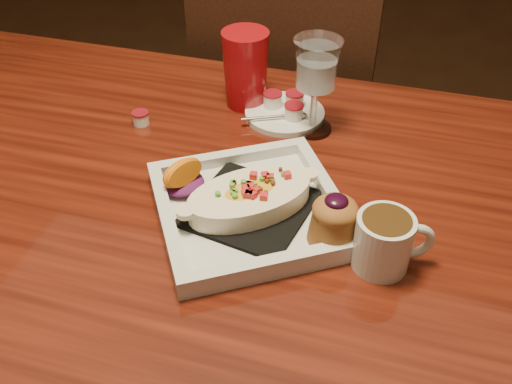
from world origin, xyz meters
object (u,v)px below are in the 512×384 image
(goblet, at_px, (316,70))
(red_tumbler, at_px, (246,69))
(table, at_px, (194,256))
(saucer, at_px, (284,111))
(chair_far, at_px, (288,123))
(coffee_mug, at_px, (385,240))
(plate, at_px, (259,206))

(goblet, bearing_deg, red_tumbler, 158.75)
(table, height_order, red_tumbler, red_tumbler)
(goblet, distance_m, saucer, 0.12)
(red_tumbler, bearing_deg, chair_far, 88.50)
(chair_far, distance_m, saucer, 0.44)
(goblet, bearing_deg, chair_far, 108.44)
(red_tumbler, bearing_deg, table, -88.39)
(chair_far, height_order, coffee_mug, chair_far)
(table, distance_m, saucer, 0.31)
(table, xyz_separation_m, saucer, (0.07, 0.28, 0.11))
(goblet, distance_m, red_tumbler, 0.15)
(table, bearing_deg, coffee_mug, -6.40)
(coffee_mug, height_order, saucer, coffee_mug)
(saucer, bearing_deg, plate, -83.12)
(plate, height_order, red_tumbler, red_tumbler)
(chair_far, xyz_separation_m, plate, (0.10, -0.62, 0.27))
(table, xyz_separation_m, goblet, (0.13, 0.25, 0.21))
(chair_far, xyz_separation_m, coffee_mug, (0.28, -0.66, 0.28))
(table, height_order, chair_far, chair_far)
(table, bearing_deg, saucer, 76.12)
(coffee_mug, bearing_deg, table, 153.77)
(plate, bearing_deg, red_tumbler, 77.80)
(table, relative_size, coffee_mug, 14.85)
(table, distance_m, goblet, 0.35)
(table, xyz_separation_m, red_tumbler, (-0.01, 0.30, 0.17))
(red_tumbler, bearing_deg, goblet, -21.25)
(goblet, bearing_deg, plate, -95.54)
(chair_far, relative_size, coffee_mug, 9.20)
(chair_far, bearing_deg, table, 90.00)
(coffee_mug, distance_m, goblet, 0.33)
(plate, bearing_deg, table, 150.86)
(table, xyz_separation_m, chair_far, (-0.00, 0.63, -0.15))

